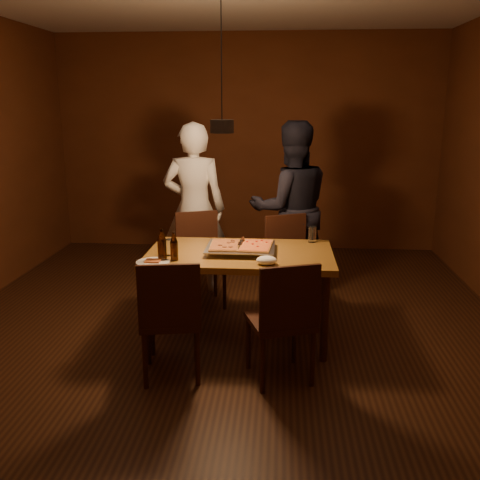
# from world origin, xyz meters

# --- Properties ---
(room_shell) EXTENTS (6.00, 6.00, 6.00)m
(room_shell) POSITION_xyz_m (0.00, 0.00, 1.40)
(room_shell) COLOR #3B2010
(room_shell) RESTS_ON ground
(dining_table) EXTENTS (1.50, 0.90, 0.75)m
(dining_table) POSITION_xyz_m (0.13, 0.05, 0.68)
(dining_table) COLOR #9A6827
(dining_table) RESTS_ON floor
(chair_far_left) EXTENTS (0.54, 0.54, 0.49)m
(chair_far_left) POSITION_xyz_m (-0.33, 0.86, 0.54)
(chair_far_left) COLOR #38190F
(chair_far_left) RESTS_ON floor
(chair_far_right) EXTENTS (0.56, 0.56, 0.49)m
(chair_far_right) POSITION_xyz_m (0.55, 0.77, 0.54)
(chair_far_right) COLOR #38190F
(chair_far_right) RESTS_ON floor
(chair_near_left) EXTENTS (0.49, 0.49, 0.49)m
(chair_near_left) POSITION_xyz_m (-0.29, -0.70, 0.54)
(chair_near_left) COLOR #38190F
(chair_near_left) RESTS_ON floor
(chair_near_right) EXTENTS (0.53, 0.53, 0.49)m
(chair_near_right) POSITION_xyz_m (0.49, -0.68, 0.54)
(chair_near_right) COLOR #38190F
(chair_near_right) RESTS_ON floor
(pizza_tray) EXTENTS (0.55, 0.45, 0.05)m
(pizza_tray) POSITION_xyz_m (0.14, 0.05, 0.77)
(pizza_tray) COLOR silver
(pizza_tray) RESTS_ON dining_table
(pizza_meat) EXTENTS (0.24, 0.37, 0.02)m
(pizza_meat) POSITION_xyz_m (0.01, 0.04, 0.81)
(pizza_meat) COLOR maroon
(pizza_meat) RESTS_ON pizza_tray
(pizza_cheese) EXTENTS (0.27, 0.40, 0.02)m
(pizza_cheese) POSITION_xyz_m (0.26, 0.04, 0.81)
(pizza_cheese) COLOR gold
(pizza_cheese) RESTS_ON pizza_tray
(spatula) EXTENTS (0.10, 0.24, 0.04)m
(spatula) POSITION_xyz_m (0.15, 0.08, 0.81)
(spatula) COLOR silver
(spatula) RESTS_ON pizza_tray
(beer_bottle_a) EXTENTS (0.07, 0.07, 0.26)m
(beer_bottle_a) POSITION_xyz_m (-0.44, -0.26, 0.88)
(beer_bottle_a) COLOR black
(beer_bottle_a) RESTS_ON dining_table
(beer_bottle_b) EXTENTS (0.06, 0.06, 0.22)m
(beer_bottle_b) POSITION_xyz_m (-0.35, -0.23, 0.86)
(beer_bottle_b) COLOR black
(beer_bottle_b) RESTS_ON dining_table
(water_glass_left) EXTENTS (0.08, 0.08, 0.13)m
(water_glass_left) POSITION_xyz_m (-0.41, -0.09, 0.81)
(water_glass_left) COLOR silver
(water_glass_left) RESTS_ON dining_table
(water_glass_right) EXTENTS (0.07, 0.07, 0.14)m
(water_glass_right) POSITION_xyz_m (0.73, 0.41, 0.82)
(water_glass_right) COLOR silver
(water_glass_right) RESTS_ON dining_table
(plate_slice) EXTENTS (0.25, 0.25, 0.03)m
(plate_slice) POSITION_xyz_m (-0.50, -0.33, 0.76)
(plate_slice) COLOR white
(plate_slice) RESTS_ON dining_table
(napkin) EXTENTS (0.16, 0.12, 0.07)m
(napkin) POSITION_xyz_m (0.36, -0.28, 0.78)
(napkin) COLOR white
(napkin) RESTS_ON dining_table
(diner_white) EXTENTS (0.64, 0.42, 1.75)m
(diner_white) POSITION_xyz_m (-0.43, 1.22, 0.87)
(diner_white) COLOR silver
(diner_white) RESTS_ON floor
(diner_dark) EXTENTS (0.99, 0.85, 1.76)m
(diner_dark) POSITION_xyz_m (0.56, 1.24, 0.88)
(diner_dark) COLOR black
(diner_dark) RESTS_ON floor
(pendant_lamp) EXTENTS (0.18, 0.18, 1.10)m
(pendant_lamp) POSITION_xyz_m (0.00, 0.00, 1.76)
(pendant_lamp) COLOR black
(pendant_lamp) RESTS_ON ceiling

